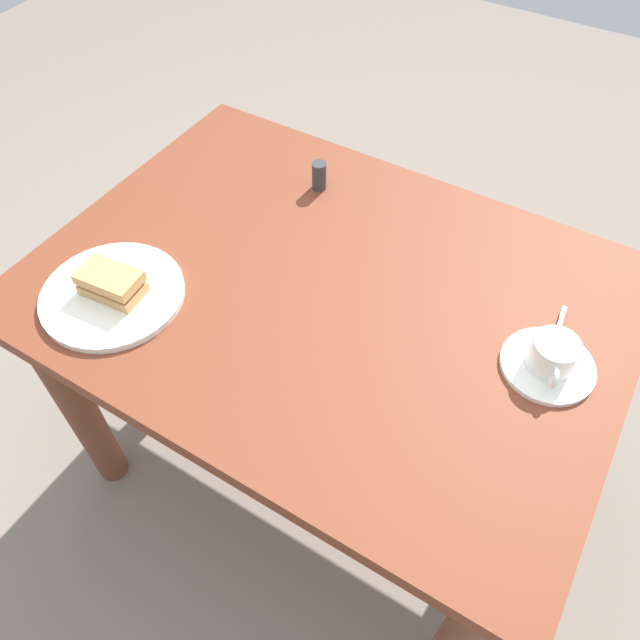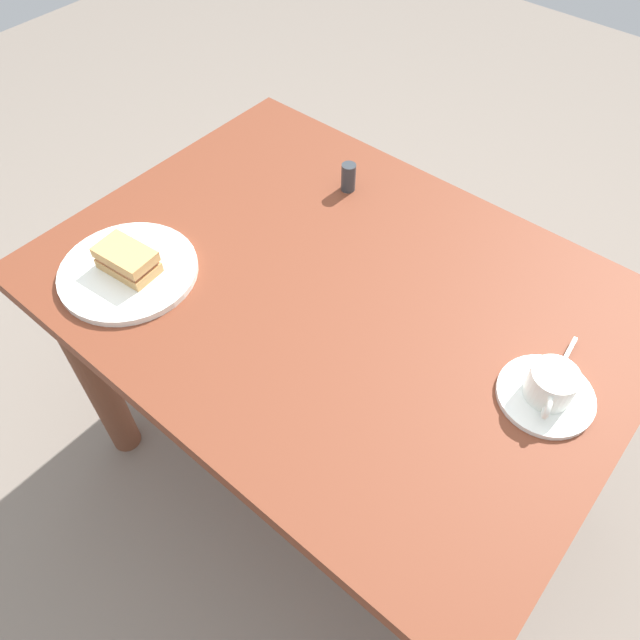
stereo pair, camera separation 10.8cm
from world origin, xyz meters
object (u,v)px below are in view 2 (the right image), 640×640
sandwich_front (127,260)px  spoon (563,363)px  coffee_cup (552,384)px  coffee_saucer (545,396)px  dining_table (335,331)px  sandwich_plate (128,271)px  salt_shaker (348,177)px

sandwich_front → spoon: bearing=-155.6°
coffee_cup → coffee_saucer: bearing=-71.5°
spoon → dining_table: bearing=14.5°
sandwich_front → coffee_saucer: 0.80m
dining_table → sandwich_plate: size_ratio=4.17×
dining_table → salt_shaker: 0.34m
dining_table → salt_shaker: size_ratio=17.42×
sandwich_plate → salt_shaker: salt_shaker is taller
coffee_saucer → spoon: size_ratio=1.64×
dining_table → sandwich_front: sandwich_front is taller
spoon → salt_shaker: size_ratio=1.53×
sandwich_plate → spoon: spoon is taller
sandwich_front → salt_shaker: bearing=-108.6°
coffee_cup → salt_shaker: 0.63m
coffee_cup → spoon: 0.08m
coffee_cup → salt_shaker: coffee_cup is taller
spoon → sandwich_front: bearing=24.4°
dining_table → coffee_cup: bearing=-175.7°
salt_shaker → sandwich_front: bearing=71.4°
spoon → coffee_cup: bearing=96.0°
dining_table → salt_shaker: (0.17, -0.25, 0.17)m
sandwich_plate → coffee_saucer: 0.80m
coffee_cup → sandwich_plate: bearing=19.2°
sandwich_front → spoon: sandwich_front is taller
coffee_saucer → coffee_cup: size_ratio=1.56×
dining_table → coffee_cup: size_ratio=10.89×
sandwich_front → spoon: (-0.74, -0.34, -0.03)m
coffee_saucer → spoon: 0.07m
salt_shaker → dining_table: bearing=124.0°
coffee_saucer → salt_shaker: salt_shaker is taller
sandwich_front → salt_shaker: size_ratio=1.87×
sandwich_front → spoon: size_ratio=1.23×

